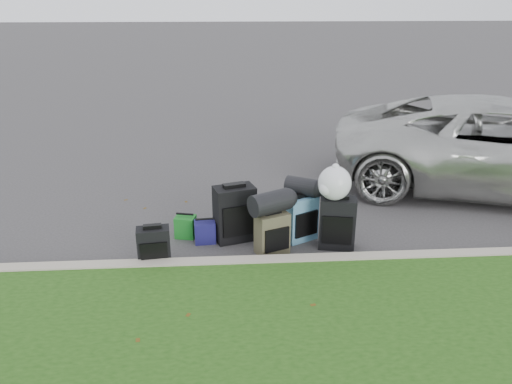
{
  "coord_description": "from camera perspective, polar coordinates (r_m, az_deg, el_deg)",
  "views": [
    {
      "loc": [
        -0.53,
        -6.36,
        3.16
      ],
      "look_at": [
        -0.1,
        0.2,
        0.55
      ],
      "focal_mm": 35.0,
      "sensor_mm": 36.0,
      "label": 1
    }
  ],
  "objects": [
    {
      "name": "suitcase_large_black_left",
      "position": [
        6.79,
        -2.46,
        -2.47
      ],
      "size": [
        0.61,
        0.46,
        0.77
      ],
      "primitive_type": "cube",
      "rotation": [
        0.0,
        0.0,
        0.3
      ],
      "color": "black",
      "rests_on": "ground"
    },
    {
      "name": "tote_navy",
      "position": [
        6.84,
        -5.84,
        -4.54
      ],
      "size": [
        0.3,
        0.24,
        0.3
      ],
      "primitive_type": "cube",
      "rotation": [
        0.0,
        0.0,
        0.08
      ],
      "color": "#1A1855",
      "rests_on": "ground"
    },
    {
      "name": "suv",
      "position": [
        9.4,
        26.64,
        4.69
      ],
      "size": [
        6.16,
        4.22,
        1.56
      ],
      "primitive_type": "imported",
      "rotation": [
        0.0,
        0.0,
        1.25
      ],
      "color": "#B7B7B2",
      "rests_on": "ground"
    },
    {
      "name": "duffel_right",
      "position": [
        6.77,
        5.28,
        0.66
      ],
      "size": [
        0.5,
        0.43,
        0.24
      ],
      "primitive_type": "cylinder",
      "rotation": [
        0.0,
        1.57,
        -0.53
      ],
      "color": "black",
      "rests_on": "suitcase_teal"
    },
    {
      "name": "ground",
      "position": [
        7.12,
        0.91,
        -4.7
      ],
      "size": [
        120.0,
        120.0,
        0.0
      ],
      "primitive_type": "plane",
      "color": "#383535",
      "rests_on": "ground"
    },
    {
      "name": "suitcase_teal",
      "position": [
        6.85,
        5.08,
        -3.01
      ],
      "size": [
        0.51,
        0.43,
        0.62
      ],
      "primitive_type": "cube",
      "rotation": [
        0.0,
        0.0,
        0.48
      ],
      "color": "teal",
      "rests_on": "ground"
    },
    {
      "name": "trash_bag",
      "position": [
        6.44,
        8.97,
        1.01
      ],
      "size": [
        0.43,
        0.43,
        0.43
      ],
      "primitive_type": "sphere",
      "color": "white",
      "rests_on": "suitcase_large_black_right"
    },
    {
      "name": "suitcase_large_black_right",
      "position": [
        6.68,
        9.26,
        -3.5
      ],
      "size": [
        0.51,
        0.37,
        0.7
      ],
      "primitive_type": "cube",
      "rotation": [
        0.0,
        0.0,
        -0.2
      ],
      "color": "black",
      "rests_on": "ground"
    },
    {
      "name": "curb",
      "position": [
        6.2,
        1.66,
        -8.16
      ],
      "size": [
        120.0,
        0.18,
        0.15
      ],
      "primitive_type": "cube",
      "color": "#9E937F",
      "rests_on": "ground"
    },
    {
      "name": "tote_green",
      "position": [
        7.02,
        -8.05,
        -3.94
      ],
      "size": [
        0.31,
        0.27,
        0.3
      ],
      "primitive_type": "cube",
      "rotation": [
        0.0,
        0.0,
        -0.23
      ],
      "color": "#186E20",
      "rests_on": "ground"
    },
    {
      "name": "duffel_left",
      "position": [
        6.31,
        1.66,
        -1.22
      ],
      "size": [
        0.6,
        0.51,
        0.29
      ],
      "primitive_type": "cylinder",
      "rotation": [
        0.0,
        1.57,
        0.5
      ],
      "color": "black",
      "rests_on": "suitcase_olive"
    },
    {
      "name": "suitcase_olive",
      "position": [
        6.47,
        1.85,
        -4.74
      ],
      "size": [
        0.47,
        0.39,
        0.56
      ],
      "primitive_type": "cube",
      "rotation": [
        0.0,
        0.0,
        0.38
      ],
      "color": "#3B3826",
      "rests_on": "ground"
    },
    {
      "name": "suitcase_small_black",
      "position": [
        6.33,
        -11.58,
        -6.14
      ],
      "size": [
        0.43,
        0.27,
        0.5
      ],
      "primitive_type": "cube",
      "rotation": [
        0.0,
        0.0,
        0.13
      ],
      "color": "black",
      "rests_on": "ground"
    }
  ]
}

